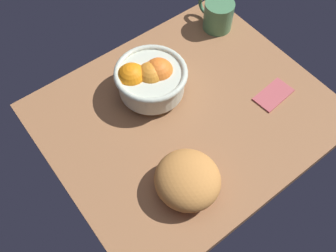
{
  "coord_description": "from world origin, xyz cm",
  "views": [
    {
      "loc": [
        38.2,
        41.75,
        83.36
      ],
      "look_at": [
        8.55,
        2.99,
        5.0
      ],
      "focal_mm": 40.0,
      "sensor_mm": 36.0,
      "label": 1
    }
  ],
  "objects_px": {
    "bread_loaf": "(188,180)",
    "mug": "(218,15)",
    "fruit_bowl": "(150,78)",
    "napkin_folded": "(274,94)"
  },
  "relations": [
    {
      "from": "napkin_folded",
      "to": "mug",
      "type": "bearing_deg",
      "value": -100.01
    },
    {
      "from": "mug",
      "to": "fruit_bowl",
      "type": "bearing_deg",
      "value": 15.17
    },
    {
      "from": "fruit_bowl",
      "to": "mug",
      "type": "distance_m",
      "value": 0.33
    },
    {
      "from": "bread_loaf",
      "to": "mug",
      "type": "relative_size",
      "value": 1.17
    },
    {
      "from": "fruit_bowl",
      "to": "napkin_folded",
      "type": "relative_size",
      "value": 1.75
    },
    {
      "from": "fruit_bowl",
      "to": "napkin_folded",
      "type": "bearing_deg",
      "value": 140.82
    },
    {
      "from": "bread_loaf",
      "to": "mug",
      "type": "distance_m",
      "value": 0.55
    },
    {
      "from": "mug",
      "to": "napkin_folded",
      "type": "bearing_deg",
      "value": 79.99
    },
    {
      "from": "fruit_bowl",
      "to": "bread_loaf",
      "type": "height_order",
      "value": "fruit_bowl"
    },
    {
      "from": "napkin_folded",
      "to": "mug",
      "type": "xyz_separation_m",
      "value": [
        -0.05,
        -0.3,
        0.04
      ]
    }
  ]
}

